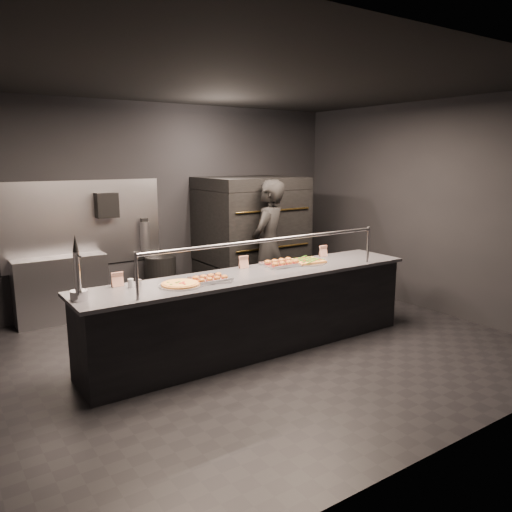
{
  "coord_description": "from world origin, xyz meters",
  "views": [
    {
      "loc": [
        -3.08,
        -4.58,
        2.21
      ],
      "look_at": [
        0.15,
        0.2,
        1.07
      ],
      "focal_mm": 35.0,
      "sensor_mm": 36.0,
      "label": 1
    }
  ],
  "objects_px": {
    "service_counter": "(255,311)",
    "square_pizza": "(307,261)",
    "slider_tray_b": "(282,263)",
    "worker": "(268,247)",
    "pizza_oven": "(251,238)",
    "fire_extinguisher": "(145,236)",
    "trash_bin": "(161,281)",
    "beer_tap": "(78,282)",
    "slider_tray_a": "(210,279)",
    "towel_dispenser": "(106,205)",
    "prep_shelf": "(62,289)",
    "round_pizza": "(180,284)"
  },
  "relations": [
    {
      "from": "towel_dispenser",
      "to": "slider_tray_b",
      "type": "distance_m",
      "value": 2.71
    },
    {
      "from": "beer_tap",
      "to": "square_pizza",
      "type": "xyz_separation_m",
      "value": [
        2.8,
        0.1,
        -0.15
      ]
    },
    {
      "from": "slider_tray_a",
      "to": "slider_tray_b",
      "type": "bearing_deg",
      "value": 10.21
    },
    {
      "from": "prep_shelf",
      "to": "beer_tap",
      "type": "height_order",
      "value": "beer_tap"
    },
    {
      "from": "prep_shelf",
      "to": "round_pizza",
      "type": "relative_size",
      "value": 2.67
    },
    {
      "from": "beer_tap",
      "to": "slider_tray_a",
      "type": "xyz_separation_m",
      "value": [
        1.35,
        -0.04,
        -0.15
      ]
    },
    {
      "from": "beer_tap",
      "to": "service_counter",
      "type": "bearing_deg",
      "value": 0.12
    },
    {
      "from": "trash_bin",
      "to": "square_pizza",
      "type": "bearing_deg",
      "value": -63.66
    },
    {
      "from": "service_counter",
      "to": "worker",
      "type": "bearing_deg",
      "value": 48.64
    },
    {
      "from": "towel_dispenser",
      "to": "round_pizza",
      "type": "distance_m",
      "value": 2.52
    },
    {
      "from": "slider_tray_b",
      "to": "worker",
      "type": "distance_m",
      "value": 1.1
    },
    {
      "from": "service_counter",
      "to": "worker",
      "type": "distance_m",
      "value": 1.58
    },
    {
      "from": "slider_tray_a",
      "to": "trash_bin",
      "type": "height_order",
      "value": "slider_tray_a"
    },
    {
      "from": "square_pizza",
      "to": "trash_bin",
      "type": "xyz_separation_m",
      "value": [
        -1.05,
        2.12,
        -0.55
      ]
    },
    {
      "from": "towel_dispenser",
      "to": "slider_tray_b",
      "type": "height_order",
      "value": "towel_dispenser"
    },
    {
      "from": "slider_tray_a",
      "to": "square_pizza",
      "type": "height_order",
      "value": "slider_tray_a"
    },
    {
      "from": "prep_shelf",
      "to": "square_pizza",
      "type": "xyz_separation_m",
      "value": [
        2.45,
        -2.22,
        0.49
      ]
    },
    {
      "from": "towel_dispenser",
      "to": "slider_tray_a",
      "type": "distance_m",
      "value": 2.53
    },
    {
      "from": "square_pizza",
      "to": "beer_tap",
      "type": "bearing_deg",
      "value": -177.87
    },
    {
      "from": "round_pizza",
      "to": "slider_tray_b",
      "type": "height_order",
      "value": "slider_tray_b"
    },
    {
      "from": "service_counter",
      "to": "worker",
      "type": "xyz_separation_m",
      "value": [
        0.99,
        1.13,
        0.49
      ]
    },
    {
      "from": "slider_tray_a",
      "to": "square_pizza",
      "type": "distance_m",
      "value": 1.46
    },
    {
      "from": "trash_bin",
      "to": "slider_tray_b",
      "type": "bearing_deg",
      "value": -71.32
    },
    {
      "from": "service_counter",
      "to": "square_pizza",
      "type": "relative_size",
      "value": 8.61
    },
    {
      "from": "fire_extinguisher",
      "to": "beer_tap",
      "type": "bearing_deg",
      "value": -123.64
    },
    {
      "from": "trash_bin",
      "to": "worker",
      "type": "xyz_separation_m",
      "value": [
        1.19,
        -1.09,
        0.57
      ]
    },
    {
      "from": "round_pizza",
      "to": "slider_tray_a",
      "type": "distance_m",
      "value": 0.35
    },
    {
      "from": "slider_tray_a",
      "to": "square_pizza",
      "type": "xyz_separation_m",
      "value": [
        1.45,
        0.15,
        -0.01
      ]
    },
    {
      "from": "beer_tap",
      "to": "round_pizza",
      "type": "xyz_separation_m",
      "value": [
        1.0,
        -0.05,
        -0.16
      ]
    },
    {
      "from": "service_counter",
      "to": "square_pizza",
      "type": "xyz_separation_m",
      "value": [
        0.85,
        0.1,
        0.47
      ]
    },
    {
      "from": "service_counter",
      "to": "slider_tray_b",
      "type": "relative_size",
      "value": 8.17
    },
    {
      "from": "pizza_oven",
      "to": "round_pizza",
      "type": "height_order",
      "value": "pizza_oven"
    },
    {
      "from": "square_pizza",
      "to": "slider_tray_b",
      "type": "bearing_deg",
      "value": 171.79
    },
    {
      "from": "pizza_oven",
      "to": "prep_shelf",
      "type": "height_order",
      "value": "pizza_oven"
    },
    {
      "from": "service_counter",
      "to": "worker",
      "type": "relative_size",
      "value": 2.15
    },
    {
      "from": "prep_shelf",
      "to": "trash_bin",
      "type": "distance_m",
      "value": 1.41
    },
    {
      "from": "towel_dispenser",
      "to": "beer_tap",
      "type": "height_order",
      "value": "towel_dispenser"
    },
    {
      "from": "pizza_oven",
      "to": "beer_tap",
      "type": "distance_m",
      "value": 3.68
    },
    {
      "from": "trash_bin",
      "to": "service_counter",
      "type": "bearing_deg",
      "value": -84.85
    },
    {
      "from": "pizza_oven",
      "to": "fire_extinguisher",
      "type": "distance_m",
      "value": 1.63
    },
    {
      "from": "prep_shelf",
      "to": "towel_dispenser",
      "type": "xyz_separation_m",
      "value": [
        0.7,
        0.07,
        1.1
      ]
    },
    {
      "from": "pizza_oven",
      "to": "trash_bin",
      "type": "relative_size",
      "value": 2.48
    },
    {
      "from": "slider_tray_a",
      "to": "worker",
      "type": "relative_size",
      "value": 0.25
    },
    {
      "from": "fire_extinguisher",
      "to": "trash_bin",
      "type": "xyz_separation_m",
      "value": [
        0.15,
        -0.18,
        -0.68
      ]
    },
    {
      "from": "beer_tap",
      "to": "worker",
      "type": "xyz_separation_m",
      "value": [
        2.94,
        1.13,
        -0.14
      ]
    },
    {
      "from": "service_counter",
      "to": "pizza_oven",
      "type": "relative_size",
      "value": 2.15
    },
    {
      "from": "prep_shelf",
      "to": "towel_dispenser",
      "type": "height_order",
      "value": "towel_dispenser"
    },
    {
      "from": "prep_shelf",
      "to": "towel_dispenser",
      "type": "relative_size",
      "value": 3.43
    },
    {
      "from": "fire_extinguisher",
      "to": "beer_tap",
      "type": "relative_size",
      "value": 0.83
    },
    {
      "from": "prep_shelf",
      "to": "beer_tap",
      "type": "xyz_separation_m",
      "value": [
        -0.35,
        -2.32,
        0.64
      ]
    }
  ]
}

